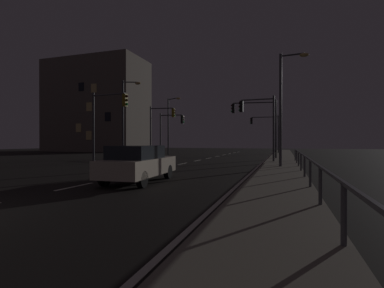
# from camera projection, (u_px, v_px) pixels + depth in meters

# --- Properties ---
(ground_plane) EXTENTS (112.00, 112.00, 0.00)m
(ground_plane) POSITION_uv_depth(u_px,v_px,m) (185.00, 163.00, 22.67)
(ground_plane) COLOR black
(ground_plane) RESTS_ON ground
(sidewalk_right) EXTENTS (2.53, 77.00, 0.14)m
(sidewalk_right) POSITION_uv_depth(u_px,v_px,m) (281.00, 165.00, 20.34)
(sidewalk_right) COLOR gray
(sidewalk_right) RESTS_ON ground
(lane_markings_center) EXTENTS (0.14, 50.00, 0.01)m
(lane_markings_center) POSITION_uv_depth(u_px,v_px,m) (197.00, 160.00, 25.99)
(lane_markings_center) COLOR silver
(lane_markings_center) RESTS_ON ground
(lane_edge_line) EXTENTS (0.14, 53.00, 0.01)m
(lane_edge_line) POSITION_uv_depth(u_px,v_px,m) (264.00, 161.00, 25.57)
(lane_edge_line) COLOR silver
(lane_edge_line) RESTS_ON ground
(car) EXTENTS (2.05, 4.49, 1.57)m
(car) POSITION_uv_depth(u_px,v_px,m) (139.00, 163.00, 12.03)
(car) COLOR beige
(car) RESTS_ON ground
(traffic_light_overhead_east) EXTENTS (2.96, 0.35, 5.37)m
(traffic_light_overhead_east) POSITION_uv_depth(u_px,v_px,m) (258.00, 116.00, 23.36)
(traffic_light_overhead_east) COLOR #4C4C51
(traffic_light_overhead_east) RESTS_ON sidewalk_right
(traffic_light_near_right) EXTENTS (3.00, 0.51, 5.13)m
(traffic_light_near_right) POSITION_uv_depth(u_px,v_px,m) (171.00, 126.00, 33.11)
(traffic_light_near_right) COLOR #4C4C51
(traffic_light_near_right) RESTS_ON ground
(traffic_light_mid_left) EXTENTS (4.48, 0.81, 5.78)m
(traffic_light_mid_left) POSITION_uv_depth(u_px,v_px,m) (257.00, 117.00, 28.17)
(traffic_light_mid_left) COLOR #2D3033
(traffic_light_mid_left) RESTS_ON sidewalk_right
(traffic_light_far_right) EXTENTS (3.31, 0.46, 5.62)m
(traffic_light_far_right) POSITION_uv_depth(u_px,v_px,m) (107.00, 114.00, 21.67)
(traffic_light_far_right) COLOR #38383D
(traffic_light_far_right) RESTS_ON ground
(traffic_light_far_center) EXTENTS (4.17, 0.67, 5.54)m
(traffic_light_far_center) POSITION_uv_depth(u_px,v_px,m) (266.00, 126.00, 41.77)
(traffic_light_far_center) COLOR #2D3033
(traffic_light_far_center) RESTS_ON sidewalk_right
(traffic_light_mid_right) EXTENTS (2.94, 0.61, 5.72)m
(traffic_light_mid_right) POSITION_uv_depth(u_px,v_px,m) (161.00, 122.00, 31.29)
(traffic_light_mid_right) COLOR #4C4C51
(traffic_light_mid_right) RESTS_ON ground
(street_lamp_median) EXTENTS (1.79, 0.45, 7.32)m
(street_lamp_median) POSITION_uv_depth(u_px,v_px,m) (285.00, 99.00, 18.18)
(street_lamp_median) COLOR #4C4C51
(street_lamp_median) RESTS_ON sidewalk_right
(street_lamp_across_street) EXTENTS (2.23, 1.35, 7.54)m
(street_lamp_across_street) POSITION_uv_depth(u_px,v_px,m) (170.00, 121.00, 37.24)
(street_lamp_across_street) COLOR #2D3033
(street_lamp_across_street) RESTS_ON ground
(street_lamp_far_end) EXTENTS (1.65, 0.77, 7.39)m
(street_lamp_far_end) POSITION_uv_depth(u_px,v_px,m) (126.00, 113.00, 25.86)
(street_lamp_far_end) COLOR #38383D
(street_lamp_far_end) RESTS_ON ground
(barrier_fence) EXTENTS (0.09, 23.78, 0.98)m
(barrier_fence) POSITION_uv_depth(u_px,v_px,m) (305.00, 161.00, 12.72)
(barrier_fence) COLOR #59595E
(barrier_fence) RESTS_ON sidewalk_right
(building_distant) EXTENTS (18.22, 9.33, 16.94)m
(building_distant) POSITION_uv_depth(u_px,v_px,m) (97.00, 106.00, 53.11)
(building_distant) COLOR #6B6056
(building_distant) RESTS_ON ground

